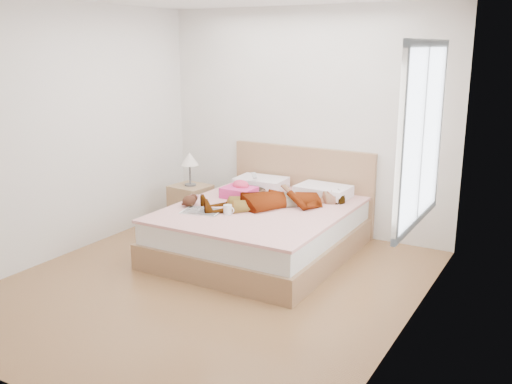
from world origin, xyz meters
TOP-DOWN VIEW (x-y plane):
  - ground at (0.00, 0.00)m, footprint 4.00×4.00m
  - woman at (0.11, 1.08)m, footprint 1.57×1.52m
  - hair at (-0.46, 1.53)m, footprint 0.56×0.64m
  - phone at (-0.39, 1.48)m, footprint 0.10×0.11m
  - room_shell at (1.77, 0.30)m, footprint 4.00×4.00m
  - bed at (0.00, 1.04)m, footprint 1.80×2.08m
  - towel at (-0.41, 1.19)m, footprint 0.36×0.31m
  - magazine at (-0.44, 0.50)m, footprint 0.44×0.34m
  - coffee_mug at (-0.16, 0.57)m, footprint 0.13×0.09m
  - plush_toy at (-0.68, 0.62)m, footprint 0.15×0.22m
  - nightstand at (-1.16, 1.29)m, footprint 0.47×0.43m

SIDE VIEW (x-z plane):
  - ground at x=0.00m, z-range 0.00..0.00m
  - bed at x=0.00m, z-range -0.22..0.78m
  - nightstand at x=-1.16m, z-range -0.16..0.78m
  - magazine at x=-0.44m, z-range 0.51..0.53m
  - hair at x=-0.46m, z-range 0.51..0.59m
  - coffee_mug at x=-0.16m, z-range 0.51..0.61m
  - plush_toy at x=-0.68m, z-range 0.51..0.63m
  - towel at x=-0.41m, z-range 0.49..0.68m
  - woman at x=0.11m, z-range 0.51..0.73m
  - phone at x=-0.39m, z-range 0.68..0.73m
  - room_shell at x=1.77m, z-range -0.50..3.50m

